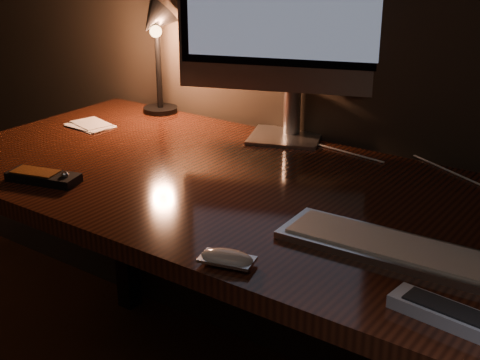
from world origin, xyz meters
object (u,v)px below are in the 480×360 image
Objects in this scene: media_remote at (43,177)px; tv_remote at (460,319)px; desk_lamp at (156,36)px; desk at (266,226)px; monitor at (287,4)px; keyboard at (409,252)px; mouse at (227,260)px.

tv_remote is (0.96, -0.02, 0.00)m from media_remote.
media_remote is 0.82× the size of tv_remote.
tv_remote is at bearing -25.97° from desk_lamp.
media_remote is 0.96m from tv_remote.
tv_remote is at bearing -31.58° from desk.
media_remote is at bearing -140.35° from desk.
monitor reaches higher than keyboard.
keyboard is at bearing -21.78° from desk_lamp.
monitor is 0.97m from tv_remote.
desk is at bearing -87.24° from monitor.
monitor is 2.78× the size of tv_remote.
media_remote is at bearing 158.14° from mouse.
media_remote is (-0.57, 0.07, 0.00)m from mouse.
media_remote is (-0.82, -0.14, 0.00)m from keyboard.
mouse is at bearing -141.93° from keyboard.
media_remote reaches higher than keyboard.
monitor is 0.45m from desk_lamp.
desk is at bearing 153.38° from keyboard.
media_remote reaches higher than tv_remote.
desk_lamp is at bearing 158.30° from tv_remote.
media_remote is 0.51× the size of desk_lamp.
desk is at bearing 24.09° from media_remote.
tv_remote is at bearing -62.95° from monitor.
tv_remote is (0.14, -0.16, 0.00)m from keyboard.
monitor is at bearing 114.07° from desk.
monitor reaches higher than desk.
tv_remote is (0.57, -0.35, 0.14)m from desk.
mouse is at bearing -65.85° from desk.
media_remote reaches higher than mouse.
monitor is 1.27× the size of keyboard.
media_remote is at bearing -136.82° from monitor.
keyboard reaches higher than desk.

